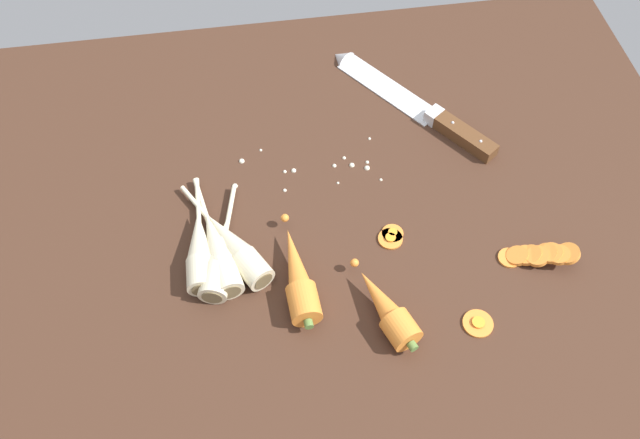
% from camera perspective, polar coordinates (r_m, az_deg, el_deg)
% --- Properties ---
extents(ground_plane, '(1.20, 0.90, 0.04)m').
position_cam_1_polar(ground_plane, '(1.01, -0.17, -0.21)').
color(ground_plane, '#42281C').
extents(chefs_knife, '(0.23, 0.30, 0.04)m').
position_cam_1_polar(chefs_knife, '(1.14, 7.47, 10.17)').
color(chefs_knife, silver).
rests_on(chefs_knife, ground_plane).
extents(whole_carrot, '(0.05, 0.18, 0.04)m').
position_cam_1_polar(whole_carrot, '(0.91, -1.89, -4.94)').
color(whole_carrot, orange).
rests_on(whole_carrot, ground_plane).
extents(whole_carrot_second, '(0.08, 0.15, 0.04)m').
position_cam_1_polar(whole_carrot_second, '(0.89, 5.77, -7.68)').
color(whole_carrot_second, orange).
rests_on(whole_carrot_second, ground_plane).
extents(parsnip_front, '(0.04, 0.20, 0.04)m').
position_cam_1_polar(parsnip_front, '(0.95, -10.29, -2.57)').
color(parsnip_front, beige).
rests_on(parsnip_front, ground_plane).
extents(parsnip_mid_left, '(0.07, 0.20, 0.04)m').
position_cam_1_polar(parsnip_mid_left, '(0.94, -8.62, -3.22)').
color(parsnip_mid_left, beige).
rests_on(parsnip_mid_left, ground_plane).
extents(parsnip_mid_right, '(0.13, 0.20, 0.04)m').
position_cam_1_polar(parsnip_mid_right, '(0.94, -7.32, -2.39)').
color(parsnip_mid_right, beige).
rests_on(parsnip_mid_right, ground_plane).
extents(parsnip_back, '(0.06, 0.21, 0.04)m').
position_cam_1_polar(parsnip_back, '(0.94, -8.76, -2.73)').
color(parsnip_back, beige).
rests_on(parsnip_back, ground_plane).
extents(carrot_slice_stack, '(0.11, 0.05, 0.04)m').
position_cam_1_polar(carrot_slice_stack, '(0.98, 18.25, -2.91)').
color(carrot_slice_stack, orange).
rests_on(carrot_slice_stack, ground_plane).
extents(carrot_slice_stray_near, '(0.03, 0.03, 0.01)m').
position_cam_1_polar(carrot_slice_stray_near, '(0.97, 6.25, -1.15)').
color(carrot_slice_stray_near, orange).
rests_on(carrot_slice_stray_near, ground_plane).
extents(carrot_slice_stray_mid, '(0.04, 0.04, 0.01)m').
position_cam_1_polar(carrot_slice_stray_mid, '(0.97, 6.07, -1.60)').
color(carrot_slice_stray_mid, orange).
rests_on(carrot_slice_stray_mid, ground_plane).
extents(carrot_slice_stray_far, '(0.04, 0.04, 0.01)m').
position_cam_1_polar(carrot_slice_stray_far, '(0.92, 13.43, -8.64)').
color(carrot_slice_stray_far, orange).
rests_on(carrot_slice_stray_far, ground_plane).
extents(mince_crumbs, '(0.23, 0.09, 0.01)m').
position_cam_1_polar(mince_crumbs, '(1.04, -1.07, 4.48)').
color(mince_crumbs, silver).
rests_on(mince_crumbs, ground_plane).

